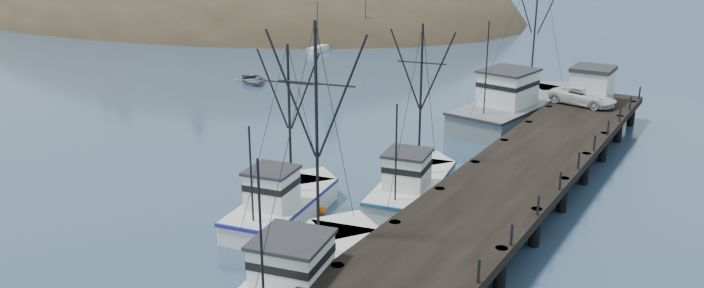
% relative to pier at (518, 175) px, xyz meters
% --- Properties ---
extents(ground, '(400.00, 400.00, 0.00)m').
position_rel_pier_xyz_m(ground, '(-14.00, -16.00, -1.69)').
color(ground, navy).
rests_on(ground, ground).
extents(pier, '(6.00, 44.00, 2.00)m').
position_rel_pier_xyz_m(pier, '(0.00, 0.00, 0.00)').
color(pier, black).
rests_on(pier, ground).
extents(headland, '(134.80, 78.00, 51.00)m').
position_rel_pier_xyz_m(headland, '(-88.95, 62.61, -6.24)').
color(headland, '#382D1E').
rests_on(headland, ground).
extents(moored_sailboats, '(15.37, 18.12, 6.35)m').
position_rel_pier_xyz_m(moored_sailboats, '(-40.86, 40.01, -1.36)').
color(moored_sailboats, silver).
rests_on(moored_sailboats, ground).
extents(trawler_near, '(5.79, 12.00, 11.98)m').
position_rel_pier_xyz_m(trawler_near, '(-4.42, -14.47, -0.87)').
color(trawler_near, silver).
rests_on(trawler_near, ground).
extents(trawler_mid, '(4.54, 9.68, 9.76)m').
position_rel_pier_xyz_m(trawler_mid, '(-10.01, -8.77, -0.87)').
color(trawler_mid, silver).
rests_on(trawler_mid, ground).
extents(trawler_far, '(4.67, 10.07, 10.41)m').
position_rel_pier_xyz_m(trawler_far, '(-5.32, -2.57, -0.87)').
color(trawler_far, silver).
rests_on(trawler_far, ground).
extents(work_vessel, '(7.02, 16.54, 13.64)m').
position_rel_pier_xyz_m(work_vessel, '(-5.41, 16.70, -0.46)').
color(work_vessel, slate).
rests_on(work_vessel, ground).
extents(pier_shed, '(3.00, 3.20, 2.80)m').
position_rel_pier_xyz_m(pier_shed, '(-0.25, 18.00, 1.73)').
color(pier_shed, silver).
rests_on(pier_shed, pier).
extents(pickup_truck, '(5.40, 3.33, 1.40)m').
position_rel_pier_xyz_m(pickup_truck, '(-0.55, 16.80, 1.01)').
color(pickup_truck, silver).
rests_on(pickup_truck, pier).
extents(motorboat, '(5.76, 5.55, 0.97)m').
position_rel_pier_xyz_m(motorboat, '(-32.83, 16.29, -1.69)').
color(motorboat, slate).
rests_on(motorboat, ground).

